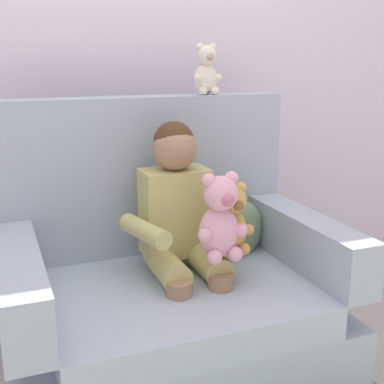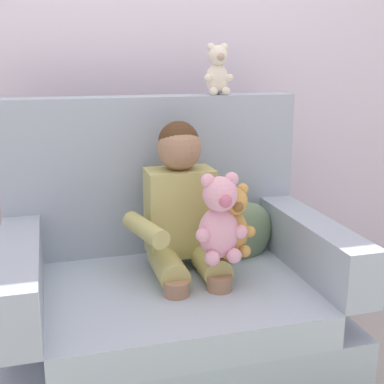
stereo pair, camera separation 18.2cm
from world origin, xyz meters
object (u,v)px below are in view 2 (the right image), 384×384
at_px(plush_pink, 219,220).
at_px(throw_pillow, 246,233).
at_px(plush_honey, 233,222).
at_px(seated_child, 184,220).
at_px(armchair, 170,296).
at_px(plush_cream_on_backrest, 218,71).

distance_m(plush_pink, throw_pillow, 0.37).
xyz_separation_m(plush_honey, throw_pillow, (0.14, 0.23, -0.13)).
height_order(seated_child, plush_pink, seated_child).
xyz_separation_m(seated_child, throw_pillow, (0.29, 0.09, -0.11)).
height_order(seated_child, plush_honey, seated_child).
xyz_separation_m(armchair, seated_child, (0.06, 0.01, 0.31)).
bearing_deg(armchair, plush_cream_on_backrest, 46.18).
relative_size(seated_child, plush_pink, 2.59).
bearing_deg(plush_honey, armchair, 152.06).
xyz_separation_m(plush_pink, plush_honey, (0.06, 0.03, -0.02)).
relative_size(armchair, plush_cream_on_backrest, 5.75).
xyz_separation_m(plush_pink, plush_cream_on_backrest, (0.14, 0.46, 0.50)).
bearing_deg(armchair, plush_honey, -32.29).
relative_size(plush_pink, throw_pillow, 1.23).
relative_size(armchair, plush_pink, 3.84).
distance_m(plush_honey, throw_pillow, 0.30).
bearing_deg(throw_pillow, plush_pink, -128.01).
height_order(plush_pink, throw_pillow, plush_pink).
bearing_deg(throw_pillow, plush_honey, -121.97).
bearing_deg(armchair, plush_pink, -48.68).
xyz_separation_m(armchair, plush_honey, (0.21, -0.13, 0.33)).
distance_m(plush_honey, plush_cream_on_backrest, 0.68).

